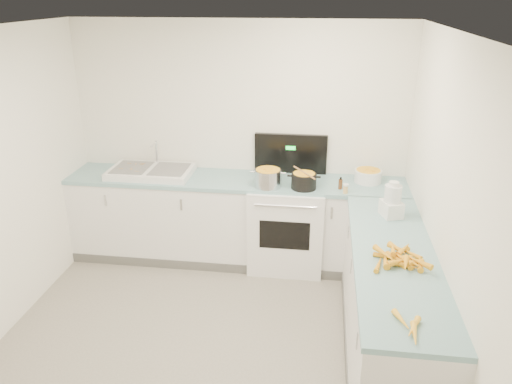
# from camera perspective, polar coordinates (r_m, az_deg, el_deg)

# --- Properties ---
(floor) EXTENTS (3.50, 4.00, 0.00)m
(floor) POSITION_cam_1_polar(r_m,az_deg,el_deg) (4.20, -6.45, -19.00)
(floor) COLOR gray
(floor) RESTS_ON ground
(ceiling) EXTENTS (3.50, 4.00, 0.00)m
(ceiling) POSITION_cam_1_polar(r_m,az_deg,el_deg) (3.18, -8.43, 17.35)
(ceiling) COLOR white
(ceiling) RESTS_ON ground
(wall_back) EXTENTS (3.50, 0.00, 2.50)m
(wall_back) POSITION_cam_1_polar(r_m,az_deg,el_deg) (5.34, -1.89, 5.75)
(wall_back) COLOR white
(wall_back) RESTS_ON ground
(wall_right) EXTENTS (0.00, 4.00, 2.50)m
(wall_right) POSITION_cam_1_polar(r_m,az_deg,el_deg) (3.52, 21.58, -4.86)
(wall_right) COLOR white
(wall_right) RESTS_ON ground
(counter_back) EXTENTS (3.50, 0.62, 0.94)m
(counter_back) POSITION_cam_1_polar(r_m,az_deg,el_deg) (5.34, -2.32, -3.20)
(counter_back) COLOR white
(counter_back) RESTS_ON ground
(counter_right) EXTENTS (0.62, 2.20, 0.94)m
(counter_right) POSITION_cam_1_polar(r_m,az_deg,el_deg) (4.10, 14.95, -12.59)
(counter_right) COLOR white
(counter_right) RESTS_ON ground
(stove) EXTENTS (0.76, 0.65, 1.36)m
(stove) POSITION_cam_1_polar(r_m,az_deg,el_deg) (5.27, 3.56, -3.58)
(stove) COLOR white
(stove) RESTS_ON ground
(sink) EXTENTS (0.86, 0.52, 0.31)m
(sink) POSITION_cam_1_polar(r_m,az_deg,el_deg) (5.37, -11.91, 2.32)
(sink) COLOR white
(sink) RESTS_ON counter_back
(steel_pot) EXTENTS (0.28, 0.28, 0.20)m
(steel_pot) POSITION_cam_1_polar(r_m,az_deg,el_deg) (4.93, 1.37, 1.49)
(steel_pot) COLOR silver
(steel_pot) RESTS_ON stove
(black_pot) EXTENTS (0.32, 0.32, 0.17)m
(black_pot) POSITION_cam_1_polar(r_m,az_deg,el_deg) (4.91, 5.48, 1.16)
(black_pot) COLOR black
(black_pot) RESTS_ON stove
(wooden_spoon) EXTENTS (0.23, 0.35, 0.02)m
(wooden_spoon) POSITION_cam_1_polar(r_m,az_deg,el_deg) (4.87, 5.52, 2.23)
(wooden_spoon) COLOR #AD7A47
(wooden_spoon) RESTS_ON black_pot
(mixing_bowl) EXTENTS (0.34, 0.34, 0.13)m
(mixing_bowl) POSITION_cam_1_polar(r_m,az_deg,el_deg) (5.18, 12.68, 1.80)
(mixing_bowl) COLOR white
(mixing_bowl) RESTS_ON counter_back
(extract_bottle) EXTENTS (0.04, 0.04, 0.10)m
(extract_bottle) POSITION_cam_1_polar(r_m,az_deg,el_deg) (4.94, 9.62, 0.88)
(extract_bottle) COLOR #593319
(extract_bottle) RESTS_ON counter_back
(spice_jar) EXTENTS (0.04, 0.04, 0.08)m
(spice_jar) POSITION_cam_1_polar(r_m,az_deg,el_deg) (4.85, 10.20, 0.29)
(spice_jar) COLOR #E5B266
(spice_jar) RESTS_ON counter_back
(food_processor) EXTENTS (0.21, 0.23, 0.32)m
(food_processor) POSITION_cam_1_polar(r_m,az_deg,el_deg) (4.41, 15.29, -1.06)
(food_processor) COLOR white
(food_processor) RESTS_ON counter_right
(carrot_pile) EXTENTS (0.41, 0.43, 0.09)m
(carrot_pile) POSITION_cam_1_polar(r_m,az_deg,el_deg) (3.73, 16.22, -7.30)
(carrot_pile) COLOR #F4A81D
(carrot_pile) RESTS_ON counter_right
(peeled_carrots) EXTENTS (0.17, 0.31, 0.04)m
(peeled_carrots) POSITION_cam_1_polar(r_m,az_deg,el_deg) (3.09, 17.19, -14.50)
(peeled_carrots) COLOR yellow
(peeled_carrots) RESTS_ON counter_right
(peelings) EXTENTS (0.24, 0.25, 0.01)m
(peelings) POSITION_cam_1_polar(r_m,az_deg,el_deg) (5.44, -13.78, 2.84)
(peelings) COLOR tan
(peelings) RESTS_ON sink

